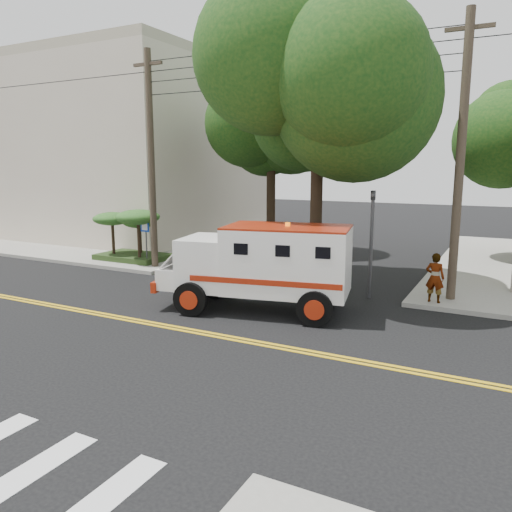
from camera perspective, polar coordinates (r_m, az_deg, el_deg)
The scene contains 12 objects.
ground at distance 13.96m, azimuth -8.96°, elevation -8.19°, with size 100.00×100.00×0.00m, color black.
sidewalk_nw at distance 32.55m, azimuth -13.99°, elevation 2.36°, with size 17.00×17.00×0.15m, color gray.
building_left at distance 34.72m, azimuth -15.22°, elevation 11.18°, with size 16.00×14.00×10.00m, color beige.
utility_pole_left at distance 21.43m, azimuth -11.87°, elevation 10.36°, with size 0.28×0.28×9.00m, color #382D23.
utility_pole_right at distance 16.87m, azimuth 22.29°, elevation 9.90°, with size 0.28×0.28×9.00m, color #382D23.
tree_main at distance 18.06m, azimuth 8.22°, elevation 19.13°, with size 6.08×5.70×9.85m.
tree_left at distance 24.81m, azimuth 2.22°, elevation 13.37°, with size 4.48×4.20×7.70m.
traffic_signal at distance 16.85m, azimuth 13.08°, elevation 2.64°, with size 0.15×0.18×3.60m.
accessibility_sign at distance 22.15m, azimuth -12.49°, elevation 2.19°, with size 0.45×0.10×2.02m.
palm_planter at distance 23.26m, azimuth -14.14°, elevation 3.19°, with size 3.52×2.63×2.36m.
armored_truck at distance 15.02m, azimuth 0.79°, elevation -0.79°, with size 6.12×3.28×2.65m.
pedestrian_a at distance 16.58m, azimuth 19.77°, elevation -2.35°, with size 0.57×0.38×1.57m, color gray.
Camera 1 is at (7.96, -10.59, 4.39)m, focal length 35.00 mm.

